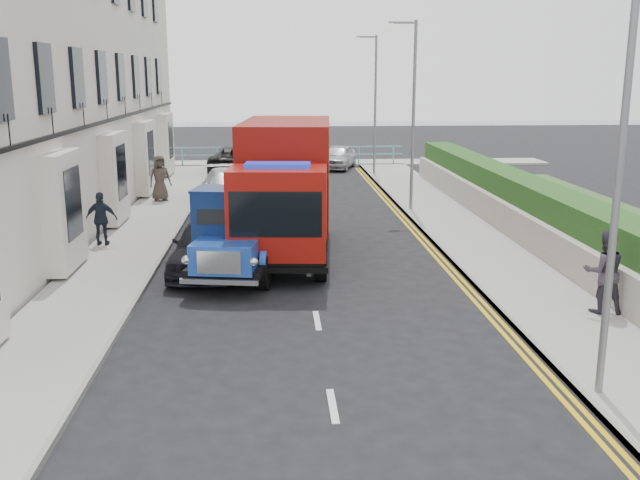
% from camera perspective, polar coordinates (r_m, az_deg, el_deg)
% --- Properties ---
extents(ground, '(120.00, 120.00, 0.00)m').
position_cam_1_polar(ground, '(13.35, 0.30, -9.34)').
color(ground, black).
rests_on(ground, ground).
extents(pavement_west, '(2.40, 38.00, 0.12)m').
position_cam_1_polar(pavement_west, '(22.32, -14.82, -0.38)').
color(pavement_west, gray).
rests_on(pavement_west, ground).
extents(pavement_east, '(2.60, 38.00, 0.12)m').
position_cam_1_polar(pavement_east, '(22.75, 12.10, 0.02)').
color(pavement_east, gray).
rests_on(pavement_east, ground).
extents(promenade, '(30.00, 2.50, 0.12)m').
position_cam_1_polar(promenade, '(41.62, -2.53, 6.15)').
color(promenade, gray).
rests_on(promenade, ground).
extents(sea_plane, '(120.00, 120.00, 0.00)m').
position_cam_1_polar(sea_plane, '(72.49, -3.08, 9.07)').
color(sea_plane, slate).
rests_on(sea_plane, ground).
extents(terrace_west, '(6.31, 30.20, 14.25)m').
position_cam_1_polar(terrace_west, '(26.80, -23.45, 16.51)').
color(terrace_west, silver).
rests_on(terrace_west, ground).
extents(garden_east, '(1.45, 28.00, 1.75)m').
position_cam_1_polar(garden_east, '(23.17, 16.76, 2.11)').
color(garden_east, '#B2AD9E').
rests_on(garden_east, ground).
extents(seafront_railing, '(13.00, 0.08, 1.11)m').
position_cam_1_polar(seafront_railing, '(40.77, -2.51, 6.74)').
color(seafront_railing, '#59B2A5').
rests_on(seafront_railing, ground).
extents(lamp_near, '(1.23, 0.18, 7.00)m').
position_cam_1_polar(lamp_near, '(11.53, 22.42, 6.64)').
color(lamp_near, slate).
rests_on(lamp_near, ground).
extents(lamp_mid, '(1.23, 0.18, 7.00)m').
position_cam_1_polar(lamp_mid, '(26.81, 7.25, 10.66)').
color(lamp_mid, slate).
rests_on(lamp_mid, ground).
extents(lamp_far, '(1.23, 0.18, 7.00)m').
position_cam_1_polar(lamp_far, '(36.67, 4.26, 11.36)').
color(lamp_far, slate).
rests_on(lamp_far, ground).
extents(bedford_lorry, '(2.67, 5.13, 2.33)m').
position_cam_1_polar(bedford_lorry, '(18.07, -6.70, 0.15)').
color(bedford_lorry, black).
rests_on(bedford_lorry, ground).
extents(red_lorry, '(3.01, 7.39, 3.78)m').
position_cam_1_polar(red_lorry, '(20.49, -2.78, 4.44)').
color(red_lorry, black).
rests_on(red_lorry, ground).
extents(parked_car_front, '(2.07, 4.40, 1.45)m').
position_cam_1_polar(parked_car_front, '(18.99, -8.85, -0.35)').
color(parked_car_front, black).
rests_on(parked_car_front, ground).
extents(parked_car_mid, '(1.91, 4.11, 1.30)m').
position_cam_1_polar(parked_car_mid, '(24.77, -7.69, 2.65)').
color(parked_car_mid, '#60A5CF').
rests_on(parked_car_mid, ground).
extents(parked_car_rear, '(2.74, 5.31, 1.47)m').
position_cam_1_polar(parked_car_rear, '(28.13, -7.23, 4.09)').
color(parked_car_rear, silver).
rests_on(parked_car_rear, ground).
extents(seafront_car_left, '(2.84, 5.26, 1.40)m').
position_cam_1_polar(seafront_car_left, '(38.52, -6.75, 6.47)').
color(seafront_car_left, black).
rests_on(seafront_car_left, ground).
extents(seafront_car_right, '(2.57, 4.07, 1.29)m').
position_cam_1_polar(seafront_car_right, '(39.66, 1.47, 6.67)').
color(seafront_car_right, '#AFAEB3').
rests_on(seafront_car_right, ground).
extents(pedestrian_east_far, '(0.95, 0.79, 1.79)m').
position_cam_1_polar(pedestrian_east_far, '(16.28, 21.79, -2.37)').
color(pedestrian_east_far, '#36303B').
rests_on(pedestrian_east_far, pavement_east).
extents(pedestrian_west_near, '(0.95, 0.43, 1.60)m').
position_cam_1_polar(pedestrian_west_near, '(22.11, -17.08, 1.64)').
color(pedestrian_west_near, '#1C2433').
rests_on(pedestrian_west_near, pavement_west).
extents(pedestrian_west_far, '(1.06, 0.92, 1.83)m').
position_cam_1_polar(pedestrian_west_far, '(29.40, -12.69, 4.85)').
color(pedestrian_west_far, '#3C332B').
rests_on(pedestrian_west_far, pavement_west).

